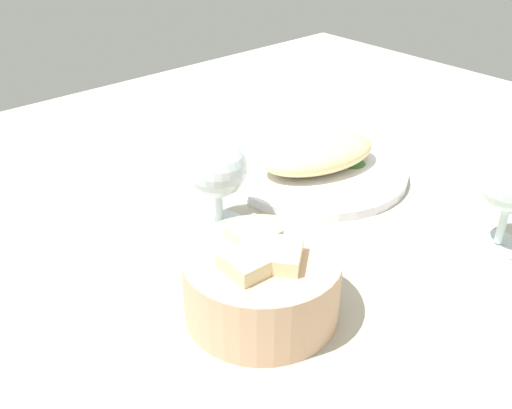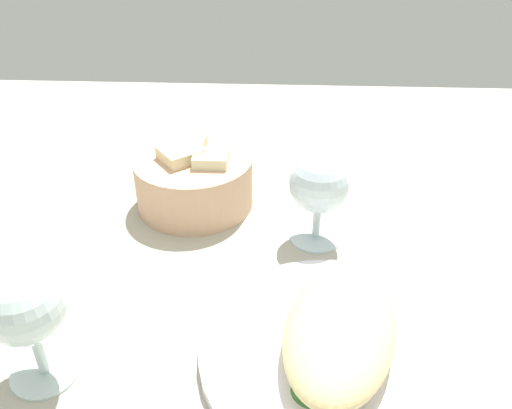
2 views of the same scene
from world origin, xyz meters
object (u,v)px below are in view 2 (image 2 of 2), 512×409
object	(u,v)px
bread_basket	(194,179)
wine_glass_far	(25,309)
wine_glass_near	(319,186)
plate	(337,352)

from	to	relation	value
bread_basket	wine_glass_far	distance (cm)	32.59
wine_glass_near	wine_glass_far	size ratio (longest dim) A/B	0.97
bread_basket	wine_glass_far	xyz separation A→B (cm)	(-30.67, 10.13, 4.33)
wine_glass_near	plate	bearing A→B (deg)	-176.52
plate	wine_glass_near	distance (cm)	21.10
bread_basket	wine_glass_near	xyz separation A→B (cm)	(-7.60, -16.84, 3.85)
bread_basket	wine_glass_near	distance (cm)	18.88
plate	bread_basket	size ratio (longest dim) A/B	1.67
bread_basket	wine_glass_near	world-z (taller)	wine_glass_near
plate	bread_basket	xyz separation A→B (cm)	(27.39, 18.04, 3.36)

